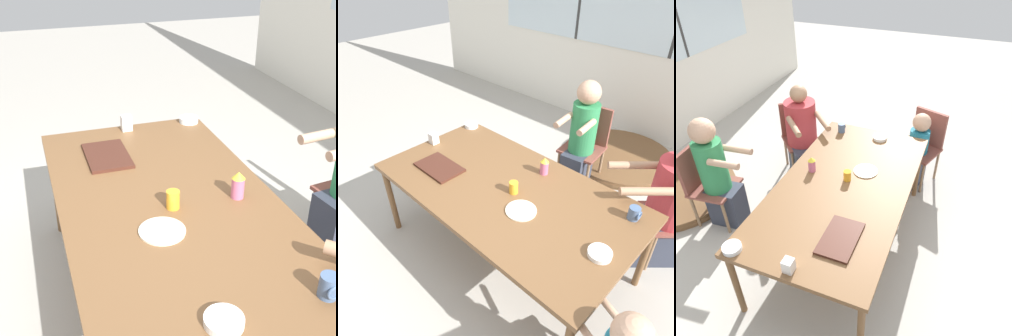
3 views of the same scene
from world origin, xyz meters
TOP-DOWN VIEW (x-y plane):
  - ground_plane at (0.00, 0.00)m, footprint 16.00×16.00m
  - dining_table at (0.00, 0.00)m, footprint 1.99×1.08m
  - food_tray_dark at (-0.56, -0.19)m, footprint 0.38×0.25m
  - coffee_mug at (0.83, 0.35)m, footprint 0.08×0.07m
  - sippy_cup at (0.09, 0.34)m, footprint 0.07×0.07m
  - juice_glass at (0.08, 0.00)m, footprint 0.07×0.07m
  - milk_carton_small at (-0.92, 0.01)m, footprint 0.07×0.07m
  - bowl_white_shallow at (-0.92, 0.45)m, footprint 0.13×0.13m
  - bowl_cereal at (0.83, -0.07)m, footprint 0.14×0.14m
  - plate_tortillas at (0.25, -0.11)m, footprint 0.21×0.21m

SIDE VIEW (x-z plane):
  - ground_plane at x=0.00m, z-range 0.00..0.00m
  - dining_table at x=0.00m, z-range 0.31..1.03m
  - plate_tortillas at x=0.25m, z-range 0.72..0.73m
  - food_tray_dark at x=-0.56m, z-range 0.72..0.74m
  - bowl_cereal at x=0.83m, z-range 0.72..0.75m
  - bowl_white_shallow at x=-0.92m, z-range 0.72..0.75m
  - juice_glass at x=0.08m, z-range 0.72..0.81m
  - coffee_mug at x=0.83m, z-range 0.72..0.81m
  - milk_carton_small at x=-0.92m, z-range 0.72..0.82m
  - sippy_cup at x=0.09m, z-range 0.72..0.86m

